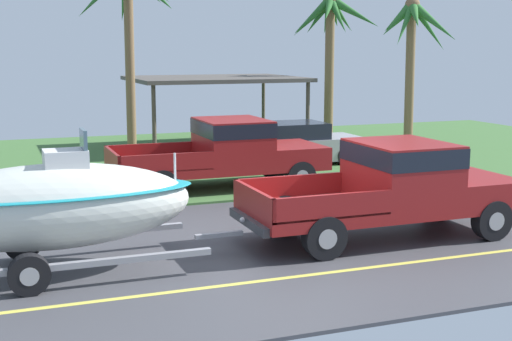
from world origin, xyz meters
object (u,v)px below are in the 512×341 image
palm_tree_near_right (412,33)px  palm_tree_far_left (131,3)px  pickup_truck_towing (399,184)px  parked_pickup_background (231,150)px  carport_awning (215,80)px  palm_tree_mid (329,28)px  parked_sedan_near (288,145)px  boat_on_trailer (52,206)px

palm_tree_near_right → palm_tree_far_left: (-10.21, -0.53, 0.83)m
pickup_truck_towing → palm_tree_near_right: size_ratio=1.05×
parked_pickup_background → carport_awning: size_ratio=0.97×
palm_tree_mid → parked_sedan_near: bearing=-128.9°
parked_pickup_background → parked_sedan_near: parked_pickup_background is taller
parked_pickup_background → parked_sedan_near: size_ratio=1.25×
palm_tree_near_right → palm_tree_mid: bearing=122.4°
boat_on_trailer → carport_awning: bearing=62.2°
boat_on_trailer → palm_tree_far_left: palm_tree_far_left is taller
carport_awning → palm_tree_near_right: size_ratio=1.11×
pickup_truck_towing → parked_sedan_near: (1.36, 8.70, -0.38)m
parked_pickup_background → parked_sedan_near: (2.92, 2.95, -0.37)m
boat_on_trailer → parked_pickup_background: 7.68m
parked_pickup_background → parked_sedan_near: bearing=45.3°
palm_tree_far_left → boat_on_trailer: bearing=-108.6°
pickup_truck_towing → palm_tree_mid: 14.56m
pickup_truck_towing → parked_pickup_background: pickup_truck_towing is taller
palm_tree_mid → palm_tree_far_left: 9.06m
boat_on_trailer → parked_sedan_near: (8.01, 8.70, -0.48)m
pickup_truck_towing → palm_tree_far_left: bearing=108.9°
boat_on_trailer → palm_tree_far_left: bearing=71.4°
palm_tree_mid → palm_tree_far_left: size_ratio=0.93×
parked_pickup_background → palm_tree_far_left: 5.97m
pickup_truck_towing → parked_sedan_near: pickup_truck_towing is taller
parked_sedan_near → palm_tree_mid: palm_tree_mid is taller
boat_on_trailer → palm_tree_mid: size_ratio=1.01×
palm_tree_near_right → parked_pickup_background: bearing=-151.5°
parked_sedan_near → palm_tree_near_right: size_ratio=0.85×
parked_pickup_background → parked_sedan_near: 4.17m
pickup_truck_towing → parked_pickup_background: 5.96m
palm_tree_mid → palm_tree_near_right: bearing=-57.6°
pickup_truck_towing → palm_tree_mid: bearing=69.2°
parked_pickup_background → carport_awning: (1.93, 7.57, 1.49)m
pickup_truck_towing → parked_sedan_near: bearing=81.1°
boat_on_trailer → parked_pickup_background: boat_on_trailer is taller
pickup_truck_towing → palm_tree_near_right: bearing=56.4°
parked_pickup_background → pickup_truck_towing: bearing=-74.8°
pickup_truck_towing → boat_on_trailer: (-6.65, 0.00, 0.10)m
pickup_truck_towing → boat_on_trailer: bearing=180.0°
carport_awning → palm_tree_near_right: (6.49, -3.00, 1.70)m
boat_on_trailer → palm_tree_far_left: 11.05m
palm_tree_near_right → palm_tree_mid: size_ratio=0.94×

